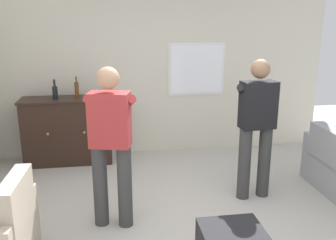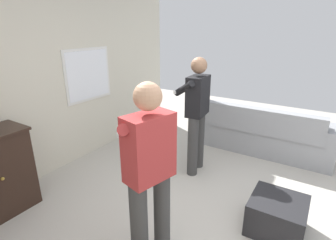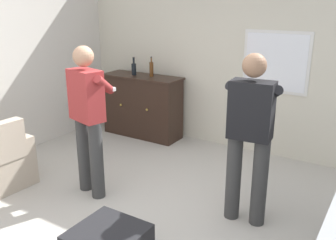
{
  "view_description": "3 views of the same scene",
  "coord_description": "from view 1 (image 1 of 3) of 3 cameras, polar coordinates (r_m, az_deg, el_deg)",
  "views": [
    {
      "loc": [
        -0.8,
        -3.19,
        2.14
      ],
      "look_at": [
        -0.19,
        0.87,
        1.0
      ],
      "focal_mm": 40.0,
      "sensor_mm": 36.0,
      "label": 1
    },
    {
      "loc": [
        -2.35,
        -0.71,
        2.05
      ],
      "look_at": [
        -0.06,
        0.72,
        1.09
      ],
      "focal_mm": 28.0,
      "sensor_mm": 36.0,
      "label": 2
    },
    {
      "loc": [
        1.96,
        -2.4,
        2.12
      ],
      "look_at": [
        -0.04,
        0.78,
        0.92
      ],
      "focal_mm": 40.0,
      "sensor_mm": 36.0,
      "label": 3
    }
  ],
  "objects": [
    {
      "name": "bottle_wine_green",
      "position": [
        5.64,
        -13.73,
        4.53
      ],
      "size": [
        0.06,
        0.06,
        0.31
      ],
      "color": "#593314",
      "rests_on": "sideboard_cabinet"
    },
    {
      "name": "person_standing_right",
      "position": [
        4.5,
        13.33,
        -0.41
      ],
      "size": [
        0.56,
        0.49,
        1.68
      ],
      "color": "#383838",
      "rests_on": "ground"
    },
    {
      "name": "sideboard_cabinet",
      "position": [
        5.77,
        -14.99,
        -1.57
      ],
      "size": [
        1.31,
        0.49,
        0.99
      ],
      "color": "black",
      "rests_on": "ground"
    },
    {
      "name": "wall_back_with_window",
      "position": [
        5.95,
        -0.61,
        8.37
      ],
      "size": [
        5.2,
        0.15,
        2.8
      ],
      "color": "beige",
      "rests_on": "ground"
    },
    {
      "name": "person_standing_left",
      "position": [
        3.81,
        -8.7,
        -3.08
      ],
      "size": [
        0.54,
        0.51,
        1.68
      ],
      "color": "#383838",
      "rests_on": "ground"
    },
    {
      "name": "bottle_liquor_amber",
      "position": [
        5.63,
        -16.83,
        4.14
      ],
      "size": [
        0.07,
        0.07,
        0.28
      ],
      "color": "black",
      "rests_on": "sideboard_cabinet"
    },
    {
      "name": "ground",
      "position": [
        3.93,
        4.93,
        -17.58
      ],
      "size": [
        10.4,
        10.4,
        0.0
      ],
      "primitive_type": "plane",
      "color": "#B2ADA3"
    }
  ]
}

